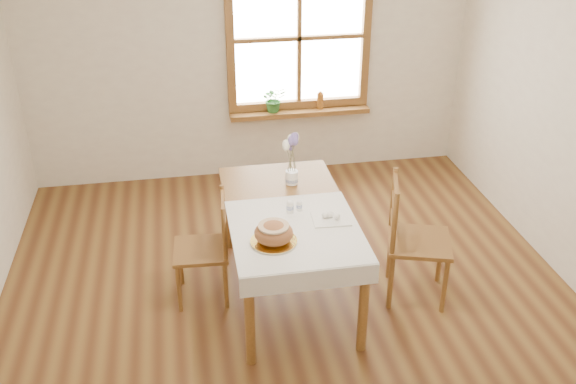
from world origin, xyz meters
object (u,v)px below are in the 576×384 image
object	(u,v)px
chair_right	(419,240)
dining_table	(288,220)
bread_plate	(274,242)
flower_vase	(292,178)
chair_left	(201,248)

from	to	relation	value
chair_right	dining_table	bearing A→B (deg)	95.59
chair_right	bread_plate	world-z (taller)	chair_right
chair_right	flower_vase	world-z (taller)	chair_right
chair_right	flower_vase	size ratio (longest dim) A/B	9.13
bread_plate	dining_table	bearing A→B (deg)	68.10
chair_left	chair_right	bearing A→B (deg)	84.26
dining_table	bread_plate	size ratio (longest dim) A/B	5.18
bread_plate	chair_left	bearing A→B (deg)	133.46
dining_table	flower_vase	xyz separation A→B (m)	(0.10, 0.40, 0.14)
chair_left	bread_plate	xyz separation A→B (m)	(0.48, -0.51, 0.33)
chair_left	chair_right	size ratio (longest dim) A/B	0.88
dining_table	chair_left	distance (m)	0.70
flower_vase	dining_table	bearing A→B (deg)	-104.28
dining_table	bread_plate	bearing A→B (deg)	-111.90
bread_plate	flower_vase	distance (m)	0.88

